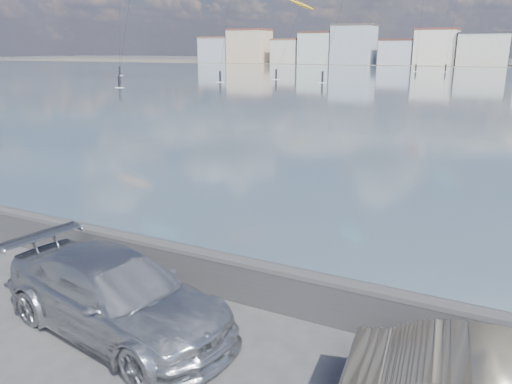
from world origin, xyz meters
TOP-DOWN VIEW (x-y plane):
  - ground at (0.00, 0.00)m, footprint 700.00×700.00m
  - bay_water at (0.00, 91.50)m, footprint 500.00×177.00m
  - far_shore_strip at (0.00, 200.00)m, footprint 500.00×60.00m
  - seawall at (0.00, 2.70)m, footprint 400.00×0.36m
  - far_buildings at (1.31, 186.00)m, footprint 240.79×13.26m
  - car_silver at (-0.31, 0.45)m, footprint 5.76×3.09m
  - kitesurfer_6 at (-36.17, 96.13)m, footprint 4.85×19.78m

SIDE VIEW (x-z plane):
  - ground at x=0.00m, z-range 0.00..0.00m
  - bay_water at x=0.00m, z-range 0.01..0.01m
  - far_shore_strip at x=0.00m, z-range 0.01..0.01m
  - seawall at x=0.00m, z-range 0.04..1.12m
  - car_silver at x=-0.31m, z-range 0.00..1.59m
  - far_buildings at x=1.31m, z-range -1.27..13.33m
  - kitesurfer_6 at x=-36.17m, z-range 6.20..22.05m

